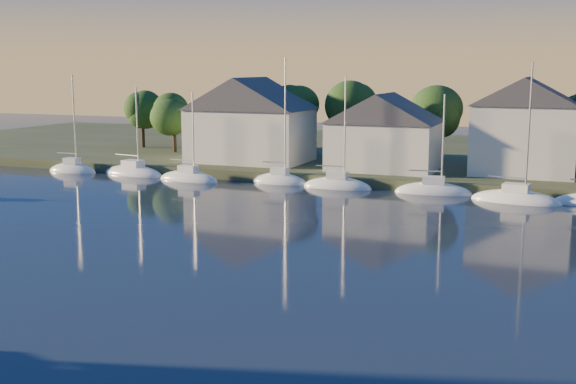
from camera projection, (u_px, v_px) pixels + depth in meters
The scene contains 7 objects.
shoreline_land at pixel (464, 161), 91.40m from camera, with size 160.00×50.00×2.00m, color #2E3B22.
wooden_dock at pixel (431, 189), 70.33m from camera, with size 120.00×3.00×1.00m, color brown.
clubhouse_west at pixel (251, 119), 82.80m from camera, with size 13.65×9.45×9.64m.
clubhouse_centre at pixel (384, 131), 76.21m from camera, with size 11.55×8.40×8.08m.
clubhouse_east at pixel (525, 125), 72.81m from camera, with size 10.50×8.40×9.80m.
tree_line at pixel (470, 110), 78.46m from camera, with size 93.40×5.40×8.90m.
moored_fleet at pixel (305, 186), 71.92m from camera, with size 63.50×2.40×12.05m.
Camera 1 is at (12.60, -17.60, 11.75)m, focal length 45.00 mm.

